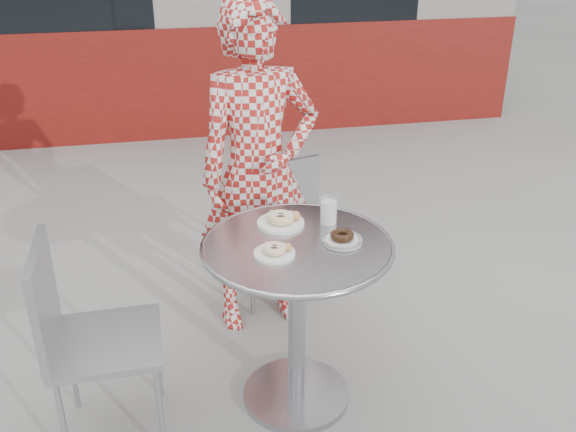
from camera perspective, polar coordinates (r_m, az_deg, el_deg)
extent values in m
plane|color=#9E9C96|center=(2.98, -0.37, -15.26)|extent=(60.00, 60.00, 0.00)
cube|color=maroon|center=(6.08, -7.48, 11.76)|extent=(6.02, 0.20, 1.00)
cylinder|color=#B3B3B8|center=(2.94, 0.73, -15.53)|extent=(0.47, 0.47, 0.03)
cylinder|color=#B3B3B8|center=(2.71, 0.78, -9.65)|extent=(0.07, 0.07, 0.74)
cylinder|color=#B3B3B8|center=(2.51, 0.83, -2.66)|extent=(0.74, 0.74, 0.02)
torus|color=#B3B3B8|center=(2.51, 0.83, -2.66)|extent=(0.77, 0.77, 0.03)
cube|color=#A2A4AA|center=(3.44, -1.90, -0.59)|extent=(0.50, 0.50, 0.03)
cube|color=#A2A4AA|center=(3.19, -0.46, 1.51)|extent=(0.39, 0.14, 0.40)
cube|color=#A2A4AA|center=(2.62, -15.80, -10.72)|extent=(0.42, 0.42, 0.03)
cube|color=#A2A4AA|center=(2.52, -20.89, -6.97)|extent=(0.03, 0.41, 0.41)
imported|color=#A51C19|center=(3.07, -2.61, 3.90)|extent=(0.65, 0.48, 1.63)
cylinder|color=white|center=(2.65, -0.65, -0.63)|extent=(0.20, 0.20, 0.01)
torus|color=#D8AA53|center=(2.64, -0.65, -0.14)|extent=(0.11, 0.11, 0.04)
sphere|color=#B77A3F|center=(2.65, 0.67, 0.05)|extent=(0.04, 0.04, 0.04)
cylinder|color=white|center=(2.43, -1.21, -3.34)|extent=(0.16, 0.16, 0.01)
torus|color=#D8AA53|center=(2.42, -1.21, -2.92)|extent=(0.09, 0.09, 0.03)
sphere|color=#B77A3F|center=(2.43, -0.02, -2.77)|extent=(0.03, 0.03, 0.03)
cylinder|color=white|center=(2.53, 4.82, -2.15)|extent=(0.16, 0.16, 0.01)
torus|color=black|center=(2.52, 4.83, -1.73)|extent=(0.09, 0.09, 0.03)
torus|color=black|center=(2.53, 4.82, -2.08)|extent=(0.16, 0.16, 0.01)
cylinder|color=white|center=(2.65, 3.63, 0.33)|extent=(0.06, 0.06, 0.10)
cylinder|color=white|center=(2.65, 3.63, 0.51)|extent=(0.07, 0.07, 0.11)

